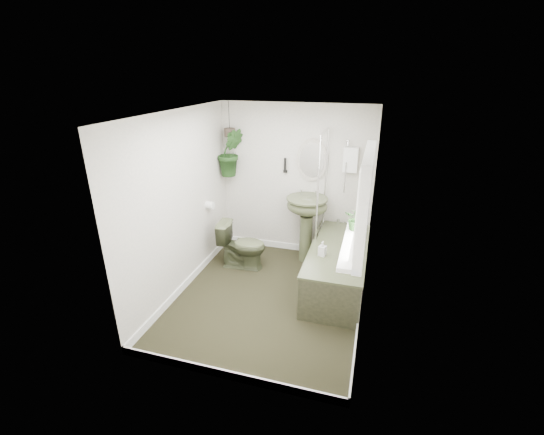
# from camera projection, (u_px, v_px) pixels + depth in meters

# --- Properties ---
(floor) EXTENTS (2.30, 2.80, 0.02)m
(floor) POSITION_uv_depth(u_px,v_px,m) (269.00, 298.00, 4.69)
(floor) COLOR black
(floor) RESTS_ON ground
(ceiling) EXTENTS (2.30, 2.80, 0.02)m
(ceiling) POSITION_uv_depth(u_px,v_px,m) (268.00, 112.00, 3.81)
(ceiling) COLOR white
(ceiling) RESTS_ON ground
(wall_back) EXTENTS (2.30, 0.02, 2.30)m
(wall_back) POSITION_uv_depth(u_px,v_px,m) (295.00, 181.00, 5.51)
(wall_back) COLOR beige
(wall_back) RESTS_ON ground
(wall_front) EXTENTS (2.30, 0.02, 2.30)m
(wall_front) POSITION_uv_depth(u_px,v_px,m) (219.00, 275.00, 3.00)
(wall_front) COLOR beige
(wall_front) RESTS_ON ground
(wall_left) EXTENTS (0.02, 2.80, 2.30)m
(wall_left) POSITION_uv_depth(u_px,v_px,m) (180.00, 205.00, 4.55)
(wall_left) COLOR beige
(wall_left) RESTS_ON ground
(wall_right) EXTENTS (0.02, 2.80, 2.30)m
(wall_right) POSITION_uv_depth(u_px,v_px,m) (370.00, 225.00, 3.95)
(wall_right) COLOR beige
(wall_right) RESTS_ON ground
(skirting) EXTENTS (2.30, 2.80, 0.10)m
(skirting) POSITION_uv_depth(u_px,v_px,m) (269.00, 294.00, 4.67)
(skirting) COLOR white
(skirting) RESTS_ON floor
(bathtub) EXTENTS (0.72, 1.72, 0.58)m
(bathtub) POSITION_uv_depth(u_px,v_px,m) (337.00, 267.00, 4.82)
(bathtub) COLOR #484E33
(bathtub) RESTS_ON floor
(bath_screen) EXTENTS (0.04, 0.72, 1.40)m
(bath_screen) POSITION_uv_depth(u_px,v_px,m) (322.00, 183.00, 4.96)
(bath_screen) COLOR silver
(bath_screen) RESTS_ON bathtub
(shower_box) EXTENTS (0.20, 0.10, 0.35)m
(shower_box) POSITION_uv_depth(u_px,v_px,m) (351.00, 160.00, 5.09)
(shower_box) COLOR white
(shower_box) RESTS_ON wall_back
(oval_mirror) EXTENTS (0.46, 0.03, 0.62)m
(oval_mirror) POSITION_uv_depth(u_px,v_px,m) (312.00, 160.00, 5.27)
(oval_mirror) COLOR #B2A899
(oval_mirror) RESTS_ON wall_back
(wall_sconce) EXTENTS (0.04, 0.04, 0.22)m
(wall_sconce) POSITION_uv_depth(u_px,v_px,m) (285.00, 165.00, 5.41)
(wall_sconce) COLOR black
(wall_sconce) RESTS_ON wall_back
(toilet_roll_holder) EXTENTS (0.11, 0.11, 0.11)m
(toilet_roll_holder) POSITION_uv_depth(u_px,v_px,m) (210.00, 205.00, 5.25)
(toilet_roll_holder) COLOR white
(toilet_roll_holder) RESTS_ON wall_left
(window_recess) EXTENTS (0.08, 1.00, 0.90)m
(window_recess) POSITION_uv_depth(u_px,v_px,m) (365.00, 202.00, 3.16)
(window_recess) COLOR white
(window_recess) RESTS_ON wall_right
(window_sill) EXTENTS (0.18, 1.00, 0.04)m
(window_sill) POSITION_uv_depth(u_px,v_px,m) (353.00, 245.00, 3.34)
(window_sill) COLOR white
(window_sill) RESTS_ON wall_right
(window_blinds) EXTENTS (0.01, 0.86, 0.76)m
(window_blinds) POSITION_uv_depth(u_px,v_px,m) (360.00, 202.00, 3.17)
(window_blinds) COLOR white
(window_blinds) RESTS_ON wall_right
(toilet) EXTENTS (0.71, 0.44, 0.70)m
(toilet) POSITION_uv_depth(u_px,v_px,m) (242.00, 245.00, 5.30)
(toilet) COLOR #484E33
(toilet) RESTS_ON floor
(pedestal_sink) EXTENTS (0.66, 0.58, 1.02)m
(pedestal_sink) POSITION_uv_depth(u_px,v_px,m) (306.00, 230.00, 5.41)
(pedestal_sink) COLOR #484E33
(pedestal_sink) RESTS_ON floor
(sill_plant) EXTENTS (0.26, 0.25, 0.23)m
(sill_plant) POSITION_uv_depth(u_px,v_px,m) (356.00, 219.00, 3.55)
(sill_plant) COLOR black
(sill_plant) RESTS_ON window_sill
(hanging_plant) EXTENTS (0.50, 0.47, 0.72)m
(hanging_plant) POSITION_uv_depth(u_px,v_px,m) (231.00, 153.00, 5.46)
(hanging_plant) COLOR black
(hanging_plant) RESTS_ON ceiling
(soap_bottle) EXTENTS (0.10, 0.11, 0.19)m
(soap_bottle) POSITION_uv_depth(u_px,v_px,m) (322.00, 249.00, 4.48)
(soap_bottle) COLOR black
(soap_bottle) RESTS_ON bathtub
(hanging_pot) EXTENTS (0.16, 0.16, 0.12)m
(hanging_pot) POSITION_uv_depth(u_px,v_px,m) (230.00, 132.00, 5.35)
(hanging_pot) COLOR #3D3128
(hanging_pot) RESTS_ON ceiling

